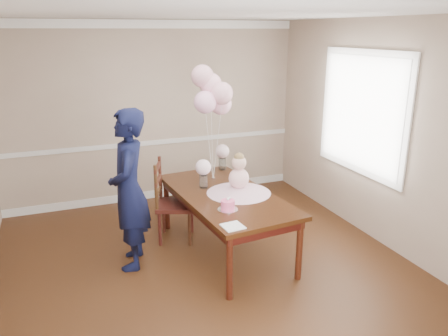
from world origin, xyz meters
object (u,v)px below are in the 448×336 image
birthday_cake (228,205)px  woman (129,190)px  dining_chair_seat (176,205)px  dining_table_top (225,195)px

birthday_cake → woman: bearing=148.9°
woman → birthday_cake: bearing=72.3°
dining_chair_seat → woman: woman is taller
dining_chair_seat → woman: size_ratio=0.25×
birthday_cake → dining_chair_seat: birthday_cake is taller
birthday_cake → dining_chair_seat: size_ratio=0.33×
woman → dining_chair_seat: bearing=137.7°
dining_table_top → dining_chair_seat: 0.75m
birthday_cake → dining_chair_seat: bearing=107.4°
dining_chair_seat → dining_table_top: bearing=-27.4°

